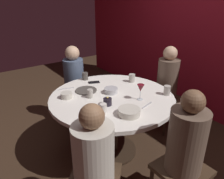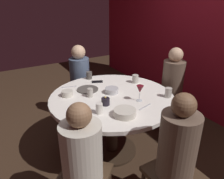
{
  "view_description": "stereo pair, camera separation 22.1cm",
  "coord_description": "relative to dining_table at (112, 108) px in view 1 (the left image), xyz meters",
  "views": [
    {
      "loc": [
        1.79,
        -1.31,
        1.82
      ],
      "look_at": [
        0.0,
        0.0,
        0.84
      ],
      "focal_mm": 35.22,
      "sensor_mm": 36.0,
      "label": 1
    },
    {
      "loc": [
        1.91,
        -1.13,
        1.82
      ],
      "look_at": [
        0.0,
        0.0,
        0.84
      ],
      "focal_mm": 35.22,
      "sensor_mm": 36.0,
      "label": 2
    }
  ],
  "objects": [
    {
      "name": "knife_near_plate",
      "position": [
        -0.49,
        -0.32,
        0.15
      ],
      "size": [
        0.06,
        0.18,
        0.01
      ],
      "primitive_type": "cube",
      "rotation": [
        0.0,
        0.0,
        -0.27
      ],
      "color": "#B7B7BC",
      "rests_on": "dining_table"
    },
    {
      "name": "cup_center_front",
      "position": [
        0.34,
        0.52,
        0.2
      ],
      "size": [
        0.07,
        0.07,
        0.11
      ],
      "primitive_type": "cylinder",
      "color": "#B2ADA3",
      "rests_on": "dining_table"
    },
    {
      "name": "seated_diner_front_right",
      "position": [
        0.65,
        -0.65,
        0.09
      ],
      "size": [
        0.57,
        0.57,
        1.13
      ],
      "rotation": [
        0.0,
        0.0,
        2.36
      ],
      "color": "#3F2D1E",
      "rests_on": "ground"
    },
    {
      "name": "cup_by_left_diner",
      "position": [
        0.27,
        -0.3,
        0.2
      ],
      "size": [
        0.07,
        0.07,
        0.11
      ],
      "primitive_type": "cylinder",
      "color": "silver",
      "rests_on": "dining_table"
    },
    {
      "name": "cup_by_right_diner",
      "position": [
        -0.11,
        -0.22,
        0.2
      ],
      "size": [
        0.06,
        0.06,
        0.1
      ],
      "primitive_type": "cylinder",
      "color": "#B2ADA3",
      "rests_on": "dining_table"
    },
    {
      "name": "fork_near_plate",
      "position": [
        0.39,
        0.16,
        0.15
      ],
      "size": [
        0.06,
        0.18,
        0.01
      ],
      "primitive_type": "cube",
      "rotation": [
        0.0,
        0.0,
        0.25
      ],
      "color": "#B7B7BC",
      "rests_on": "dining_table"
    },
    {
      "name": "dining_table",
      "position": [
        0.0,
        0.0,
        0.0
      ],
      "size": [
        1.4,
        1.4,
        0.76
      ],
      "color": "white",
      "rests_on": "ground"
    },
    {
      "name": "seated_diner_left",
      "position": [
        -0.93,
        0.0,
        0.11
      ],
      "size": [
        0.4,
        0.4,
        1.15
      ],
      "rotation": [
        0.0,
        0.0,
        6.28
      ],
      "color": "#3F2D1E",
      "rests_on": "ground"
    },
    {
      "name": "bowl_small_white",
      "position": [
        0.43,
        -0.11,
        0.18
      ],
      "size": [
        0.21,
        0.21,
        0.06
      ],
      "primitive_type": "cylinder",
      "color": "beige",
      "rests_on": "dining_table"
    },
    {
      "name": "wine_glass",
      "position": [
        0.25,
        0.19,
        0.28
      ],
      "size": [
        0.08,
        0.08,
        0.18
      ],
      "color": "silver",
      "rests_on": "dining_table"
    },
    {
      "name": "seated_diner_right",
      "position": [
        0.99,
        0.0,
        0.12
      ],
      "size": [
        0.4,
        0.4,
        1.18
      ],
      "rotation": [
        0.0,
        0.0,
        3.14
      ],
      "color": "#3F2D1E",
      "rests_on": "ground"
    },
    {
      "name": "bowl_salad_center",
      "position": [
        -0.26,
        -0.43,
        0.18
      ],
      "size": [
        0.12,
        0.12,
        0.06
      ],
      "primitive_type": "cylinder",
      "color": "beige",
      "rests_on": "dining_table"
    },
    {
      "name": "cup_near_candle",
      "position": [
        -0.19,
        0.46,
        0.2
      ],
      "size": [
        0.08,
        0.08,
        0.1
      ],
      "primitive_type": "cylinder",
      "color": "#B2ADA3",
      "rests_on": "dining_table"
    },
    {
      "name": "ground_plane",
      "position": [
        0.0,
        0.0,
        -0.61
      ],
      "size": [
        8.0,
        8.0,
        0.0
      ],
      "primitive_type": "plane",
      "color": "#382619"
    },
    {
      "name": "bowl_serving_large",
      "position": [
        -0.08,
        0.04,
        0.18
      ],
      "size": [
        0.16,
        0.16,
        0.06
      ],
      "primitive_type": "cylinder",
      "color": "#B7B7BC",
      "rests_on": "dining_table"
    },
    {
      "name": "cell_phone",
      "position": [
        -0.46,
        0.05,
        0.15
      ],
      "size": [
        0.12,
        0.16,
        0.01
      ],
      "primitive_type": "cube",
      "rotation": [
        0.0,
        0.0,
        5.87
      ],
      "color": "black",
      "rests_on": "dining_table"
    },
    {
      "name": "cup_far_edge",
      "position": [
        0.3,
        -0.46,
        0.19
      ],
      "size": [
        0.07,
        0.07,
        0.09
      ],
      "primitive_type": "cylinder",
      "color": "silver",
      "rests_on": "dining_table"
    },
    {
      "name": "candle_holder",
      "position": [
        0.15,
        -0.16,
        0.18
      ],
      "size": [
        0.09,
        0.09,
        0.1
      ],
      "color": "black",
      "rests_on": "dining_table"
    },
    {
      "name": "dinner_plate",
      "position": [
        -0.29,
        -0.16,
        0.15
      ],
      "size": [
        0.25,
        0.25,
        0.01
      ],
      "primitive_type": "cylinder",
      "color": "#4C4742",
      "rests_on": "dining_table"
    },
    {
      "name": "back_wall",
      "position": [
        0.0,
        1.74,
        0.69
      ],
      "size": [
        6.0,
        0.1,
        2.6
      ],
      "primitive_type": "cube",
      "color": "maroon",
      "rests_on": "ground"
    },
    {
      "name": "seated_diner_back",
      "position": [
        0.0,
        0.93,
        0.12
      ],
      "size": [
        0.4,
        0.4,
        1.19
      ],
      "rotation": [
        0.0,
        0.0,
        4.71
      ],
      "color": "#3F2D1E",
      "rests_on": "ground"
    },
    {
      "name": "cup_beside_wine",
      "position": [
        -0.62,
        0.01,
        0.2
      ],
      "size": [
        0.08,
        0.08,
        0.1
      ],
      "primitive_type": "cylinder",
      "color": "#4C4742",
      "rests_on": "dining_table"
    }
  ]
}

